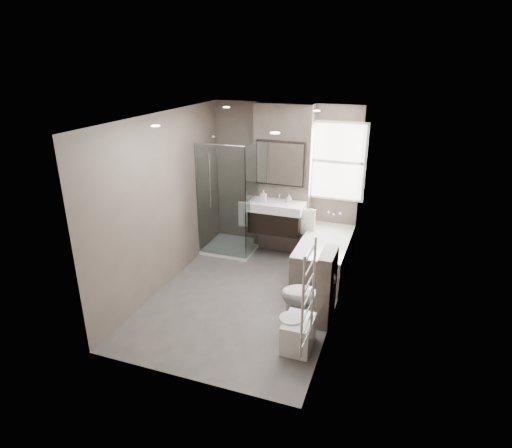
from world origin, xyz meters
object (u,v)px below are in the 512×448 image
at_px(vanity, 276,217).
at_px(bathtub, 324,254).
at_px(bidet, 298,333).
at_px(toilet, 307,295).

bearing_deg(vanity, bathtub, -19.37).
xyz_separation_m(vanity, bathtub, (0.92, -0.33, -0.43)).
height_order(vanity, bathtub, vanity).
bearing_deg(bidet, vanity, 113.11).
bearing_deg(bathtub, bidet, -87.50).
distance_m(bathtub, bidet, 2.06).
distance_m(toilet, bidet, 0.67).
xyz_separation_m(bathtub, toilet, (0.05, -1.40, 0.04)).
bearing_deg(toilet, bathtub, 168.27).
relative_size(toilet, bidet, 1.41).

